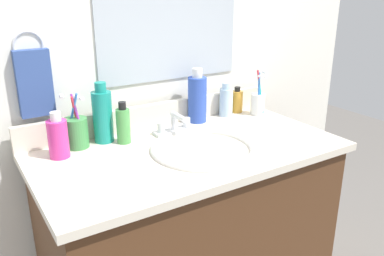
{
  "coord_description": "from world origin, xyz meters",
  "views": [
    {
      "loc": [
        -0.67,
        -1.08,
        1.3
      ],
      "look_at": [
        0.01,
        0.0,
        0.85
      ],
      "focal_mm": 37.66,
      "sensor_mm": 36.0,
      "label": 1
    }
  ],
  "objects_px": {
    "bottle_mouthwash_teal": "(103,115)",
    "cup_white_ceramic": "(258,103)",
    "bottle_gel_clear": "(226,101)",
    "hand_towel": "(35,83)",
    "bottle_oil_amber": "(237,101)",
    "cup_green": "(76,132)",
    "bottle_toner_green": "(123,125)",
    "faucet": "(175,126)",
    "bottle_shampoo_blue": "(197,98)",
    "bottle_soap_pink": "(58,138)"
  },
  "relations": [
    {
      "from": "faucet",
      "to": "bottle_oil_amber",
      "type": "xyz_separation_m",
      "value": [
        0.36,
        0.09,
        0.02
      ]
    },
    {
      "from": "bottle_mouthwash_teal",
      "to": "bottle_toner_green",
      "type": "bearing_deg",
      "value": -42.11
    },
    {
      "from": "bottle_gel_clear",
      "to": "bottle_shampoo_blue",
      "type": "height_order",
      "value": "bottle_shampoo_blue"
    },
    {
      "from": "bottle_toner_green",
      "to": "cup_green",
      "type": "xyz_separation_m",
      "value": [
        -0.15,
        0.05,
        -0.01
      ]
    },
    {
      "from": "faucet",
      "to": "cup_green",
      "type": "bearing_deg",
      "value": 170.91
    },
    {
      "from": "hand_towel",
      "to": "bottle_toner_green",
      "type": "xyz_separation_m",
      "value": [
        0.25,
        -0.12,
        -0.15
      ]
    },
    {
      "from": "cup_white_ceramic",
      "to": "bottle_mouthwash_teal",
      "type": "bearing_deg",
      "value": 175.71
    },
    {
      "from": "bottle_gel_clear",
      "to": "hand_towel",
      "type": "bearing_deg",
      "value": 175.12
    },
    {
      "from": "bottle_gel_clear",
      "to": "bottle_shampoo_blue",
      "type": "xyz_separation_m",
      "value": [
        -0.14,
        -0.0,
        0.03
      ]
    },
    {
      "from": "cup_white_ceramic",
      "to": "cup_green",
      "type": "height_order",
      "value": "same"
    },
    {
      "from": "hand_towel",
      "to": "faucet",
      "type": "distance_m",
      "value": 0.51
    },
    {
      "from": "faucet",
      "to": "bottle_gel_clear",
      "type": "distance_m",
      "value": 0.3
    },
    {
      "from": "bottle_shampoo_blue",
      "to": "cup_white_ceramic",
      "type": "relative_size",
      "value": 1.13
    },
    {
      "from": "hand_towel",
      "to": "cup_white_ceramic",
      "type": "height_order",
      "value": "hand_towel"
    },
    {
      "from": "bottle_shampoo_blue",
      "to": "cup_white_ceramic",
      "type": "height_order",
      "value": "bottle_shampoo_blue"
    },
    {
      "from": "bottle_oil_amber",
      "to": "bottle_shampoo_blue",
      "type": "bearing_deg",
      "value": -175.77
    },
    {
      "from": "bottle_toner_green",
      "to": "faucet",
      "type": "bearing_deg",
      "value": -3.05
    },
    {
      "from": "faucet",
      "to": "bottle_gel_clear",
      "type": "xyz_separation_m",
      "value": [
        0.29,
        0.07,
        0.04
      ]
    },
    {
      "from": "bottle_soap_pink",
      "to": "bottle_oil_amber",
      "type": "height_order",
      "value": "bottle_soap_pink"
    },
    {
      "from": "hand_towel",
      "to": "bottle_soap_pink",
      "type": "distance_m",
      "value": 0.2
    },
    {
      "from": "bottle_toner_green",
      "to": "bottle_gel_clear",
      "type": "distance_m",
      "value": 0.49
    },
    {
      "from": "bottle_toner_green",
      "to": "bottle_soap_pink",
      "type": "relative_size",
      "value": 0.98
    },
    {
      "from": "bottle_mouthwash_teal",
      "to": "bottle_oil_amber",
      "type": "bearing_deg",
      "value": 2.35
    },
    {
      "from": "bottle_mouthwash_teal",
      "to": "cup_green",
      "type": "xyz_separation_m",
      "value": [
        -0.1,
        -0.0,
        -0.04
      ]
    },
    {
      "from": "hand_towel",
      "to": "bottle_oil_amber",
      "type": "height_order",
      "value": "hand_towel"
    },
    {
      "from": "bottle_mouthwash_teal",
      "to": "hand_towel",
      "type": "bearing_deg",
      "value": 159.7
    },
    {
      "from": "bottle_shampoo_blue",
      "to": "bottle_mouthwash_teal",
      "type": "xyz_separation_m",
      "value": [
        -0.4,
        -0.01,
        -0.0
      ]
    },
    {
      "from": "hand_towel",
      "to": "bottle_oil_amber",
      "type": "distance_m",
      "value": 0.83
    },
    {
      "from": "bottle_gel_clear",
      "to": "faucet",
      "type": "bearing_deg",
      "value": -166.47
    },
    {
      "from": "faucet",
      "to": "bottle_toner_green",
      "type": "distance_m",
      "value": 0.2
    },
    {
      "from": "bottle_mouthwash_teal",
      "to": "cup_white_ceramic",
      "type": "distance_m",
      "value": 0.67
    },
    {
      "from": "hand_towel",
      "to": "bottle_mouthwash_teal",
      "type": "relative_size",
      "value": 1.03
    },
    {
      "from": "bottle_shampoo_blue",
      "to": "cup_white_ceramic",
      "type": "distance_m",
      "value": 0.28
    },
    {
      "from": "bottle_soap_pink",
      "to": "cup_white_ceramic",
      "type": "height_order",
      "value": "cup_white_ceramic"
    },
    {
      "from": "bottle_toner_green",
      "to": "cup_white_ceramic",
      "type": "xyz_separation_m",
      "value": [
        0.61,
        -0.0,
        -0.01
      ]
    },
    {
      "from": "bottle_soap_pink",
      "to": "bottle_oil_amber",
      "type": "relative_size",
      "value": 1.36
    },
    {
      "from": "cup_green",
      "to": "hand_towel",
      "type": "bearing_deg",
      "value": 142.29
    },
    {
      "from": "bottle_soap_pink",
      "to": "bottle_shampoo_blue",
      "type": "height_order",
      "value": "bottle_shampoo_blue"
    },
    {
      "from": "bottle_soap_pink",
      "to": "bottle_mouthwash_teal",
      "type": "relative_size",
      "value": 0.71
    },
    {
      "from": "bottle_gel_clear",
      "to": "bottle_oil_amber",
      "type": "relative_size",
      "value": 1.27
    },
    {
      "from": "bottle_shampoo_blue",
      "to": "cup_green",
      "type": "distance_m",
      "value": 0.5
    },
    {
      "from": "bottle_mouthwash_teal",
      "to": "bottle_gel_clear",
      "type": "bearing_deg",
      "value": 1.0
    },
    {
      "from": "bottle_soap_pink",
      "to": "cup_green",
      "type": "xyz_separation_m",
      "value": [
        0.07,
        0.05,
        -0.01
      ]
    },
    {
      "from": "hand_towel",
      "to": "cup_white_ceramic",
      "type": "bearing_deg",
      "value": -8.08
    },
    {
      "from": "hand_towel",
      "to": "bottle_mouthwash_teal",
      "type": "height_order",
      "value": "hand_towel"
    },
    {
      "from": "bottle_soap_pink",
      "to": "cup_white_ceramic",
      "type": "xyz_separation_m",
      "value": [
        0.84,
        0.01,
        -0.01
      ]
    },
    {
      "from": "bottle_soap_pink",
      "to": "cup_white_ceramic",
      "type": "relative_size",
      "value": 0.79
    },
    {
      "from": "bottle_soap_pink",
      "to": "cup_white_ceramic",
      "type": "distance_m",
      "value": 0.84
    },
    {
      "from": "bottle_soap_pink",
      "to": "bottle_mouthwash_teal",
      "type": "height_order",
      "value": "bottle_mouthwash_teal"
    },
    {
      "from": "bottle_toner_green",
      "to": "cup_green",
      "type": "bearing_deg",
      "value": 163.3
    }
  ]
}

